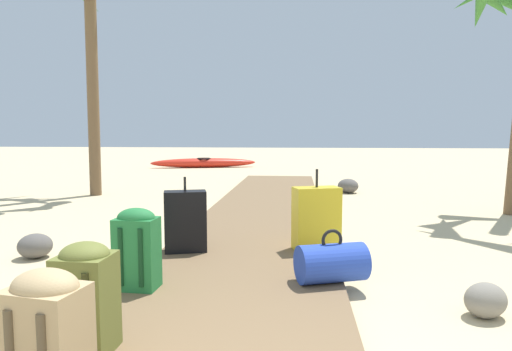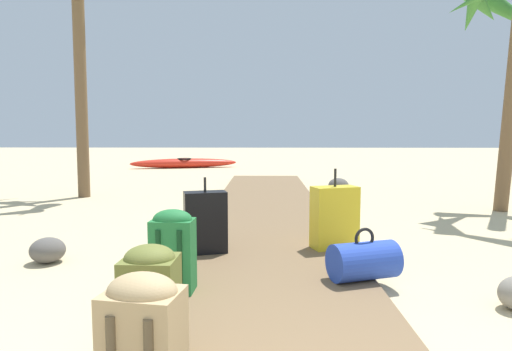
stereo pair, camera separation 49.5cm
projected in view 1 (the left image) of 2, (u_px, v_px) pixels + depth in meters
ground_plane at (256, 237)px, 4.97m from camera, size 60.00×60.00×0.00m
boardwalk at (263, 216)px, 6.02m from camera, size 1.63×10.56×0.08m
suitcase_black at (185, 221)px, 4.06m from camera, size 0.42×0.29×0.70m
backpack_olive at (86, 295)px, 2.18m from camera, size 0.27×0.26×0.57m
backpack_green at (137, 246)px, 3.08m from camera, size 0.30×0.24×0.58m
duffel_bag_blue at (332, 263)px, 3.23m from camera, size 0.57×0.43×0.40m
backpack_tan at (47, 342)px, 1.65m from camera, size 0.31×0.26×0.60m
suitcase_yellow at (316, 218)px, 4.13m from camera, size 0.48×0.34×0.77m
kayak at (204, 163)px, 14.95m from camera, size 3.60×1.46×0.33m
rock_left_far at (35, 246)px, 4.14m from camera, size 0.39×0.38×0.23m
rock_right_mid at (348, 186)px, 8.62m from camera, size 0.55×0.55×0.28m
rock_right_far at (486, 300)px, 2.80m from camera, size 0.36×0.35×0.22m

